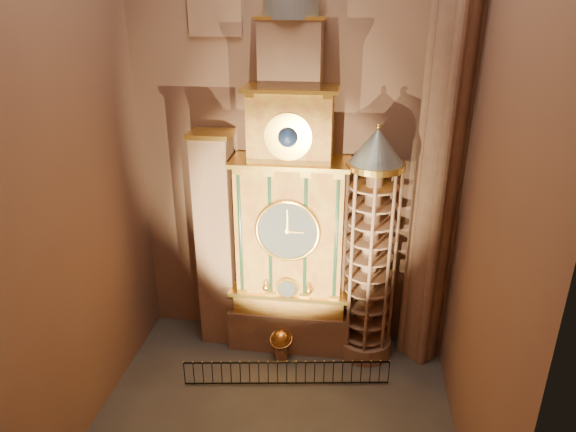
# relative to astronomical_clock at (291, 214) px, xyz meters

# --- Properties ---
(floor) EXTENTS (14.00, 14.00, 0.00)m
(floor) POSITION_rel_astronomical_clock_xyz_m (0.00, -4.96, -6.68)
(floor) COLOR #383330
(floor) RESTS_ON ground
(wall_back) EXTENTS (22.00, 0.00, 22.00)m
(wall_back) POSITION_rel_astronomical_clock_xyz_m (0.00, 1.04, 4.32)
(wall_back) COLOR #835D46
(wall_back) RESTS_ON floor
(wall_left) EXTENTS (0.00, 22.00, 22.00)m
(wall_left) POSITION_rel_astronomical_clock_xyz_m (-7.00, -4.96, 4.32)
(wall_left) COLOR #835D46
(wall_left) RESTS_ON floor
(wall_right) EXTENTS (0.00, 22.00, 22.00)m
(wall_right) POSITION_rel_astronomical_clock_xyz_m (7.00, -4.96, 4.32)
(wall_right) COLOR #835D46
(wall_right) RESTS_ON floor
(astronomical_clock) EXTENTS (5.60, 2.41, 16.70)m
(astronomical_clock) POSITION_rel_astronomical_clock_xyz_m (0.00, 0.00, 0.00)
(astronomical_clock) COLOR #8C634C
(astronomical_clock) RESTS_ON floor
(portrait_tower) EXTENTS (1.80, 1.60, 10.20)m
(portrait_tower) POSITION_rel_astronomical_clock_xyz_m (-3.40, 0.02, -1.53)
(portrait_tower) COLOR #8C634C
(portrait_tower) RESTS_ON floor
(stair_turret) EXTENTS (2.50, 2.50, 10.80)m
(stair_turret) POSITION_rel_astronomical_clock_xyz_m (3.50, -0.26, -1.41)
(stair_turret) COLOR #8C634C
(stair_turret) RESTS_ON floor
(gothic_pier) EXTENTS (2.04, 2.04, 22.00)m
(gothic_pier) POSITION_rel_astronomical_clock_xyz_m (6.10, 0.04, 4.32)
(gothic_pier) COLOR #8C634C
(gothic_pier) RESTS_ON floor
(celestial_globe) EXTENTS (1.16, 1.11, 1.51)m
(celestial_globe) POSITION_rel_astronomical_clock_xyz_m (-0.25, -1.36, -5.77)
(celestial_globe) COLOR #8C634C
(celestial_globe) RESTS_ON floor
(iron_railing) EXTENTS (8.62, 1.29, 1.15)m
(iron_railing) POSITION_rel_astronomical_clock_xyz_m (0.25, -3.09, -6.05)
(iron_railing) COLOR black
(iron_railing) RESTS_ON floor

